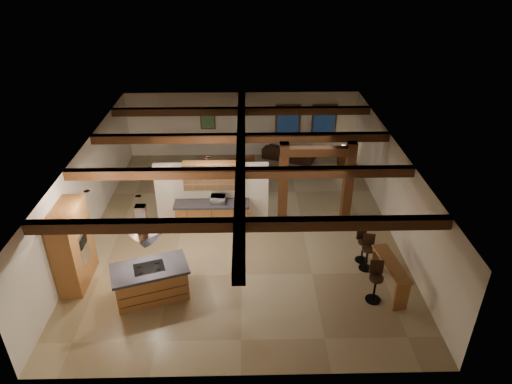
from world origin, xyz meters
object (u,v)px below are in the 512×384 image
sofa (289,152)px  bar_counter (390,272)px  dining_table (238,183)px  kitchen_island (151,282)px

sofa → bar_counter: bar_counter is taller
dining_table → sofa: sofa is taller
kitchen_island → bar_counter: kitchen_island is taller
sofa → bar_counter: size_ratio=1.26×
kitchen_island → bar_counter: size_ratio=1.24×
dining_table → bar_counter: bearing=-63.4°
kitchen_island → bar_counter: 6.55m
dining_table → bar_counter: size_ratio=0.97×
bar_counter → sofa: bearing=103.2°
kitchen_island → sofa: (4.51, 8.82, -0.17)m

